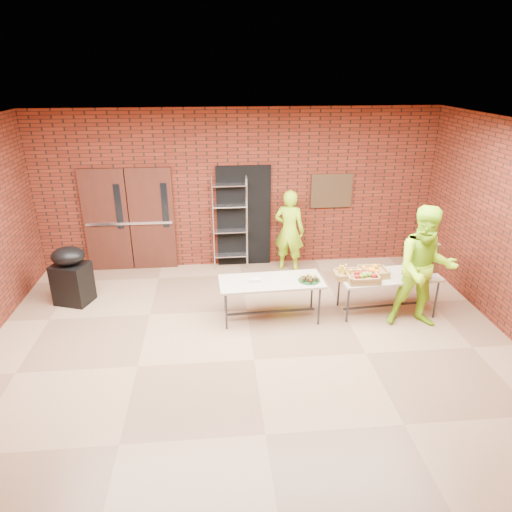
% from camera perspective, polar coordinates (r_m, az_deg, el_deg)
% --- Properties ---
extents(room, '(8.08, 7.08, 3.28)m').
position_cam_1_polar(room, '(5.95, -0.25, -0.23)').
color(room, '#866348').
rests_on(room, ground).
extents(double_doors, '(1.78, 0.12, 2.10)m').
position_cam_1_polar(double_doors, '(9.50, -15.53, 4.35)').
color(double_doors, '#401B12').
rests_on(double_doors, room).
extents(dark_doorway, '(1.10, 0.06, 2.10)m').
position_cam_1_polar(dark_doorway, '(9.38, -1.54, 4.95)').
color(dark_doorway, black).
rests_on(dark_doorway, room).
extents(bronze_plaque, '(0.85, 0.04, 0.70)m').
position_cam_1_polar(bronze_plaque, '(9.52, 9.41, 8.05)').
color(bronze_plaque, '#3F2A19').
rests_on(bronze_plaque, room).
extents(wire_rack, '(0.70, 0.24, 1.91)m').
position_cam_1_polar(wire_rack, '(9.27, -3.25, 4.07)').
color(wire_rack, silver).
rests_on(wire_rack, room).
extents(table_left, '(1.71, 0.78, 0.69)m').
position_cam_1_polar(table_left, '(7.44, 1.91, -3.49)').
color(table_left, '#B8A58D').
rests_on(table_left, room).
extents(table_right, '(1.73, 0.84, 0.69)m').
position_cam_1_polar(table_right, '(7.94, 16.19, -2.68)').
color(table_right, '#B8A58D').
rests_on(table_right, room).
extents(basket_bananas, '(0.42, 0.33, 0.13)m').
position_cam_1_polar(basket_bananas, '(7.65, 11.31, -2.25)').
color(basket_bananas, '#A57842').
rests_on(basket_bananas, table_right).
extents(basket_oranges, '(0.48, 0.37, 0.15)m').
position_cam_1_polar(basket_oranges, '(7.81, 14.35, -1.92)').
color(basket_oranges, '#A57842').
rests_on(basket_oranges, table_right).
extents(basket_apples, '(0.50, 0.39, 0.16)m').
position_cam_1_polar(basket_apples, '(7.57, 13.17, -2.58)').
color(basket_apples, '#A57842').
rests_on(basket_apples, table_right).
extents(muffin_tray, '(0.35, 0.35, 0.09)m').
position_cam_1_polar(muffin_tray, '(7.44, 6.66, -2.80)').
color(muffin_tray, '#12431A').
rests_on(muffin_tray, table_left).
extents(napkin_box, '(0.16, 0.11, 0.05)m').
position_cam_1_polar(napkin_box, '(7.36, -0.13, -3.04)').
color(napkin_box, silver).
rests_on(napkin_box, table_left).
extents(coffee_dispenser, '(0.38, 0.34, 0.50)m').
position_cam_1_polar(coffee_dispenser, '(8.22, 20.29, 0.02)').
color(coffee_dispenser, '#58311E').
rests_on(coffee_dispenser, table_right).
extents(cup_stack_front, '(0.08, 0.08, 0.25)m').
position_cam_1_polar(cup_stack_front, '(7.86, 18.65, -1.78)').
color(cup_stack_front, silver).
rests_on(cup_stack_front, table_right).
extents(cup_stack_mid, '(0.09, 0.09, 0.27)m').
position_cam_1_polar(cup_stack_mid, '(7.83, 19.15, -1.87)').
color(cup_stack_mid, silver).
rests_on(cup_stack_mid, table_right).
extents(cup_stack_back, '(0.08, 0.08, 0.23)m').
position_cam_1_polar(cup_stack_back, '(8.02, 18.70, -1.38)').
color(cup_stack_back, silver).
rests_on(cup_stack_back, table_right).
extents(covered_grill, '(0.70, 0.65, 1.05)m').
position_cam_1_polar(covered_grill, '(8.61, -22.09, -2.24)').
color(covered_grill, black).
rests_on(covered_grill, room).
extents(volunteer_woman, '(0.72, 0.62, 1.68)m').
position_cam_1_polar(volunteer_woman, '(9.21, 4.17, 3.17)').
color(volunteer_woman, '#A5E919').
rests_on(volunteer_woman, room).
extents(volunteer_man, '(1.08, 0.91, 2.00)m').
position_cam_1_polar(volunteer_man, '(7.57, 20.34, -1.46)').
color(volunteer_man, '#A5E919').
rests_on(volunteer_man, room).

